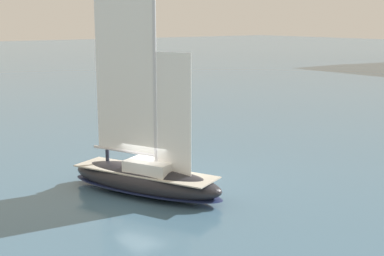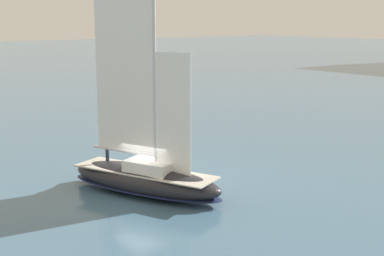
% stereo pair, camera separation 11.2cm
% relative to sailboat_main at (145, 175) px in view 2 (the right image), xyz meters
% --- Properties ---
extents(ground_plane, '(400.00, 400.00, 0.00)m').
position_rel_sailboat_main_xyz_m(ground_plane, '(-0.01, -0.00, -0.98)').
color(ground_plane, '#42667F').
extents(sailboat_main, '(9.13, 5.79, 12.20)m').
position_rel_sailboat_main_xyz_m(sailboat_main, '(0.00, 0.00, 0.00)').
color(sailboat_main, '#232328').
rests_on(sailboat_main, ground).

